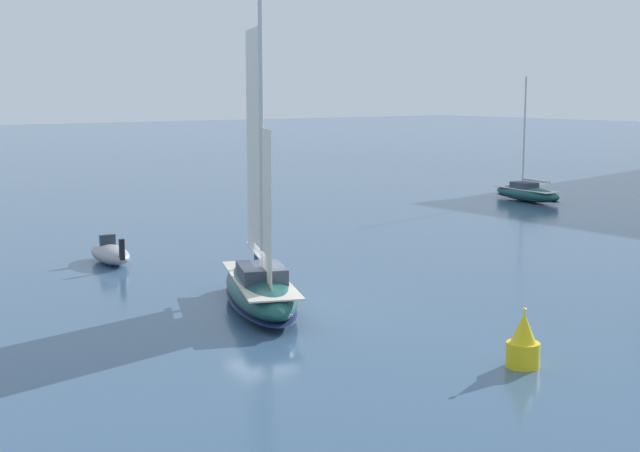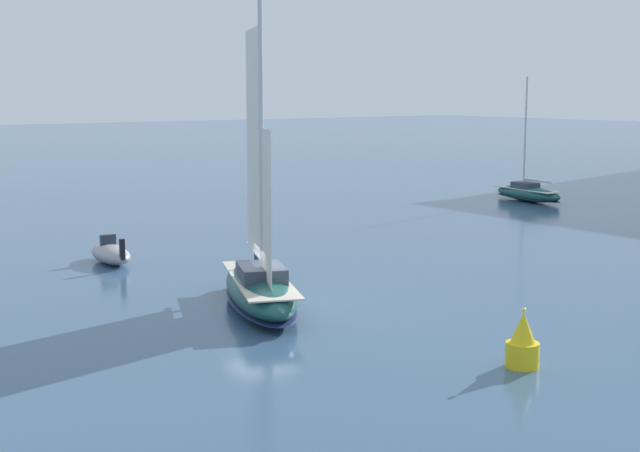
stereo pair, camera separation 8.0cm
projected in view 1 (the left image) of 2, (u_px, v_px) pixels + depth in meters
ground_plane at (260, 308)px, 36.19m from camera, size 400.00×400.00×0.00m
sailboat_main at (260, 284)px, 36.03m from camera, size 9.25×5.74×12.34m
sailboat_moored_near_marina at (527, 193)px, 70.84m from camera, size 7.33×2.92×9.82m
motor_tender at (110, 254)px, 45.45m from camera, size 4.09×1.92×1.53m
channel_buoy at (523, 344)px, 28.39m from camera, size 1.08×1.08×1.96m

